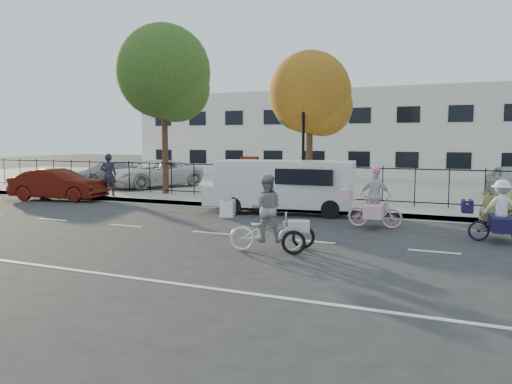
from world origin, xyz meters
The scene contains 20 objects.
ground centered at (0.00, 0.00, 0.00)m, with size 120.00×120.00×0.00m, color #333334.
road_markings centered at (0.00, 0.00, 0.01)m, with size 60.00×9.52×0.01m, color silver, non-canonical shape.
curb centered at (0.00, 5.05, 0.07)m, with size 60.00×0.10×0.15m, color #A8A399.
sidewalk centered at (0.00, 6.10, 0.07)m, with size 60.00×2.20×0.15m, color #A8A399.
parking_lot centered at (0.00, 15.00, 0.07)m, with size 60.00×15.60×0.15m, color #A8A399.
iron_fence centered at (0.00, 7.20, 0.90)m, with size 58.00×0.06×1.50m, color black, non-canonical shape.
building centered at (0.00, 25.00, 3.00)m, with size 34.00×10.00×6.00m, color silver.
lamppost centered at (0.50, 6.80, 3.11)m, with size 0.36×0.36×4.33m.
street_sign centered at (-1.85, 6.80, 1.42)m, with size 0.85×0.06×1.80m.
zebra_trike centered at (2.31, -1.50, 0.71)m, with size 2.14×1.35×1.84m.
unicorn_bike centered at (4.08, 2.72, 0.69)m, with size 1.85×1.29×1.87m.
bull_bike centered at (7.46, 1.89, 0.65)m, with size 1.77×1.22×1.63m.
white_van centered at (0.49, 4.50, 1.05)m, with size 5.56×2.52×1.90m.
red_sedan centered at (-9.94, 4.22, 0.68)m, with size 1.45×4.15×1.37m, color #4E1009.
pedestrian centered at (-8.14, 5.40, 1.10)m, with size 0.69×0.45×1.89m, color black.
lot_car_a centered at (-12.80, 10.56, 0.76)m, with size 1.70×4.19×1.22m, color #939599.
lot_car_b centered at (-8.64, 9.59, 0.87)m, with size 2.40×5.20×1.45m, color silver.
lot_car_c centered at (-1.73, 9.86, 0.78)m, with size 1.34×3.85×1.27m, color #4F5157.
tree_west centered at (-6.25, 7.36, 5.54)m, with size 4.32×4.32×7.91m.
tree_mid centered at (0.46, 8.26, 4.47)m, with size 3.52×3.49×6.39m.
Camera 1 is at (6.74, -12.34, 2.65)m, focal length 35.00 mm.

